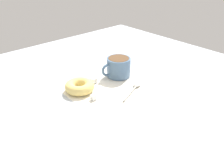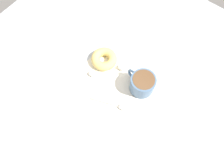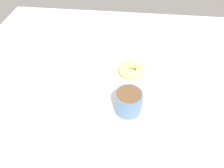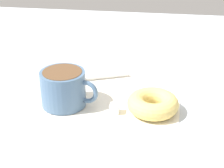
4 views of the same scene
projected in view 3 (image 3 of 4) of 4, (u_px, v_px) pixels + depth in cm
name	position (u px, v px, depth cm)	size (l,w,h in cm)	color
ground_plane	(109.00, 92.00, 77.48)	(120.00, 120.00, 2.00)	#B2BCC6
napkin	(112.00, 88.00, 77.22)	(28.80, 28.80, 0.30)	white
coffee_cup	(129.00, 101.00, 67.84)	(11.67, 8.87, 7.19)	slate
donut	(132.00, 70.00, 81.70)	(9.94, 9.94, 3.37)	#E5C66B
spoon	(95.00, 99.00, 72.74)	(13.27, 6.37, 0.90)	#B7B2A8
sugar_cube	(135.00, 85.00, 76.97)	(1.77, 1.77, 1.77)	white
sugar_cube_extra	(111.00, 70.00, 82.92)	(1.58, 1.58, 1.58)	white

